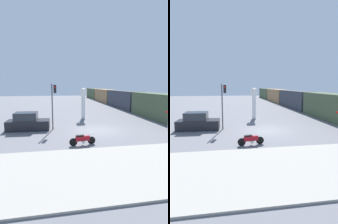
{
  "view_description": "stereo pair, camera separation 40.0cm",
  "coord_description": "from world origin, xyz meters",
  "views": [
    {
      "loc": [
        -4.38,
        -16.6,
        4.5
      ],
      "look_at": [
        -1.18,
        1.53,
        1.67
      ],
      "focal_mm": 28.0,
      "sensor_mm": 36.0,
      "label": 1
    },
    {
      "loc": [
        -3.99,
        -16.67,
        4.5
      ],
      "look_at": [
        -1.18,
        1.53,
        1.67
      ],
      "focal_mm": 28.0,
      "sensor_mm": 36.0,
      "label": 2
    }
  ],
  "objects": [
    {
      "name": "clock_tower",
      "position": [
        -0.42,
        6.44,
        2.78
      ],
      "size": [
        1.01,
        1.01,
        4.19
      ],
      "color": "white",
      "rests_on": "ground_plane"
    },
    {
      "name": "ground_plane",
      "position": [
        0.0,
        0.0,
        0.0
      ],
      "size": [
        120.0,
        120.0,
        0.0
      ],
      "primitive_type": "plane",
      "color": "slate"
    },
    {
      "name": "parked_car",
      "position": [
        -6.99,
        1.49,
        0.75
      ],
      "size": [
        4.27,
        1.96,
        1.8
      ],
      "rotation": [
        0.0,
        0.0,
        -0.04
      ],
      "color": "black",
      "rests_on": "ground_plane"
    },
    {
      "name": "sidewalk_strip",
      "position": [
        0.0,
        -8.04,
        0.05
      ],
      "size": [
        36.0,
        6.0,
        0.1
      ],
      "color": "#9E998E",
      "rests_on": "ground_plane"
    },
    {
      "name": "freight_train",
      "position": [
        9.68,
        23.5,
        1.7
      ],
      "size": [
        2.8,
        51.59,
        3.4
      ],
      "color": "#425138",
      "rests_on": "ground_plane"
    },
    {
      "name": "motorcycle",
      "position": [
        -2.28,
        -4.04,
        0.43
      ],
      "size": [
        2.03,
        0.48,
        0.9
      ],
      "rotation": [
        0.0,
        0.0,
        0.13
      ],
      "color": "black",
      "rests_on": "ground_plane"
    },
    {
      "name": "traffic_light",
      "position": [
        -4.35,
        1.18,
        3.17
      ],
      "size": [
        0.5,
        0.35,
        4.63
      ],
      "color": "#47474C",
      "rests_on": "ground_plane"
    }
  ]
}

